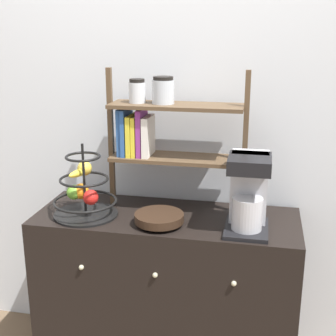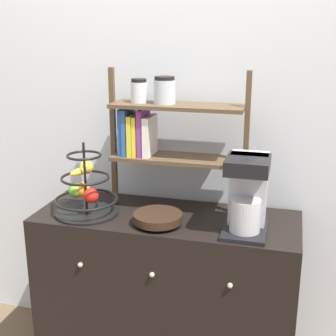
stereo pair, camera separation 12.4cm
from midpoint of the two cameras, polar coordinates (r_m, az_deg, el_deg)
wall_back at (r=2.39m, az=3.08°, el=6.92°), size 7.00×0.05×2.60m
sideboard at (r=2.45m, az=1.31°, el=-14.99°), size 1.26×0.49×0.84m
coffee_maker at (r=2.08m, az=11.32°, el=-3.05°), size 0.19×0.25×0.34m
fruit_stand at (r=2.27m, az=-8.54°, el=-2.75°), size 0.31×0.31×0.35m
wooden_bowl at (r=2.15m, az=0.41°, el=-6.13°), size 0.23×0.23×0.05m
shelf_hutch at (r=2.24m, az=0.43°, el=5.10°), size 0.68×0.20×0.69m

